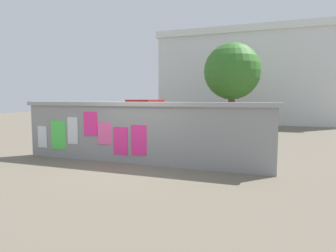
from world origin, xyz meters
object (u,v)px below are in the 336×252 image
Objects in this scene: motorcycle at (140,141)px; bicycle_near at (95,140)px; person_walking at (200,128)px; tree_roadside at (232,72)px; auto_rickshaw_truck at (164,121)px.

bicycle_near reaches higher than motorcycle.
person_walking is 9.21m from tree_roadside.
auto_rickshaw_truck is 3.45m from bicycle_near.
auto_rickshaw_truck is 2.24× the size of bicycle_near.
bicycle_near is (-1.66, -2.98, -0.54)m from auto_rickshaw_truck.
tree_roadside reaches higher than person_walking.
person_walking is at bearing -52.83° from auto_rickshaw_truck.
person_walking reaches higher than motorcycle.
bicycle_near is 4.19m from person_walking.
auto_rickshaw_truck is 6.52m from tree_roadside.
person_walking is at bearing -3.90° from bicycle_near.
bicycle_near is at bearing 176.10° from person_walking.
tree_roadside reaches higher than motorcycle.
tree_roadside is (-0.33, 8.86, 2.50)m from person_walking.
auto_rickshaw_truck is 1.99× the size of motorcycle.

